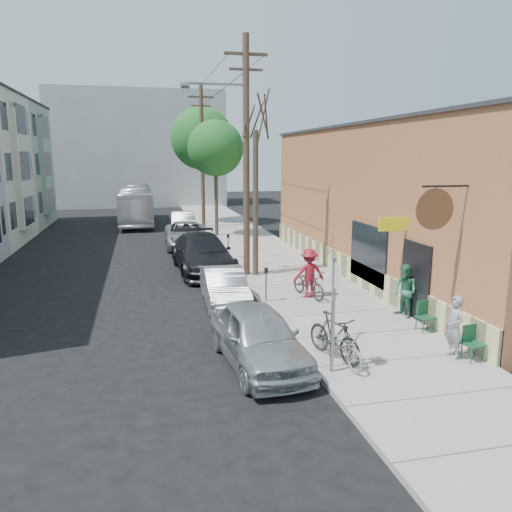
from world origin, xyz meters
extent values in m
plane|color=black|center=(0.00, 0.00, 0.00)|extent=(120.00, 120.00, 0.00)
cube|color=#9F9A93|center=(4.25, 11.00, 0.07)|extent=(4.50, 58.00, 0.15)
cube|color=#A7633E|center=(9.00, 5.00, 3.25)|extent=(5.00, 20.00, 6.50)
cube|color=#2B2B2D|center=(9.00, 5.00, 6.55)|extent=(5.20, 20.20, 0.12)
cube|color=#E4DF8E|center=(6.48, 5.00, 0.55)|extent=(0.10, 20.00, 1.10)
cube|color=black|center=(6.47, -1.00, 1.30)|extent=(0.10, 1.60, 2.60)
cube|color=black|center=(6.47, 2.50, 1.60)|extent=(0.08, 3.00, 2.20)
cylinder|color=brown|center=(5.55, -3.20, 3.90)|extent=(1.10, 0.06, 1.10)
cube|color=#EAF31C|center=(6.00, -0.20, 3.10)|extent=(1.00, 0.08, 0.45)
cube|color=beige|center=(-9.25, 18.00, 4.50)|extent=(1.10, 3.20, 7.00)
cube|color=#90A087|center=(-12.00, 26.00, 4.50)|extent=(6.00, 8.00, 9.00)
cube|color=#90A087|center=(-9.25, 26.00, 4.50)|extent=(1.10, 3.20, 7.00)
cube|color=#AAA9A5|center=(-2.00, 42.00, 6.00)|extent=(18.00, 8.00, 12.00)
cube|color=slate|center=(2.35, -4.30, 1.55)|extent=(0.07, 0.07, 2.80)
cube|color=silver|center=(2.35, -4.30, 2.55)|extent=(0.02, 0.45, 0.60)
cylinder|color=slate|center=(2.25, 1.81, 0.70)|extent=(0.06, 0.06, 1.10)
cylinder|color=black|center=(2.25, 1.81, 1.30)|extent=(0.14, 0.14, 0.18)
cylinder|color=slate|center=(2.25, 9.74, 0.70)|extent=(0.06, 0.06, 1.10)
cylinder|color=black|center=(2.25, 9.74, 1.30)|extent=(0.14, 0.14, 0.18)
cylinder|color=#503A28|center=(2.45, 6.14, 5.15)|extent=(0.28, 0.28, 10.00)
cube|color=#503A28|center=(2.45, 6.14, 9.35)|extent=(1.80, 0.12, 0.12)
cube|color=#503A28|center=(2.45, 6.14, 8.75)|extent=(1.40, 0.10, 0.10)
cylinder|color=slate|center=(-0.05, 6.14, 8.05)|extent=(0.35, 0.24, 0.24)
cylinder|color=#503A28|center=(2.45, 21.59, 5.15)|extent=(0.28, 0.28, 10.00)
cube|color=#503A28|center=(2.45, 21.59, 9.35)|extent=(1.80, 0.12, 0.12)
cube|color=#503A28|center=(2.45, 21.59, 8.75)|extent=(1.40, 0.10, 0.10)
cylinder|color=#44392C|center=(2.80, 5.90, 3.24)|extent=(0.24, 0.24, 6.19)
cylinder|color=#44392C|center=(2.80, 17.41, 2.80)|extent=(0.24, 0.24, 5.29)
sphere|color=#236525|center=(2.80, 17.41, 5.77)|extent=(3.58, 3.58, 3.58)
cylinder|color=#44392C|center=(2.80, 24.33, 3.19)|extent=(0.24, 0.24, 6.07)
sphere|color=#236525|center=(2.80, 24.33, 6.60)|extent=(4.79, 4.79, 4.79)
imported|color=gray|center=(5.71, -4.20, 0.98)|extent=(0.40, 0.60, 1.66)
imported|color=#2F7654|center=(6.18, -0.88, 1.01)|extent=(0.84, 0.97, 1.73)
imported|color=maroon|center=(3.93, 2.03, 1.06)|extent=(1.20, 0.72, 1.81)
imported|color=black|center=(3.93, 2.03, 0.66)|extent=(1.15, 2.06, 1.03)
imported|color=black|center=(2.71, -3.55, 0.74)|extent=(1.15, 2.04, 1.18)
imported|color=gray|center=(2.77, -3.91, 0.63)|extent=(0.95, 1.91, 0.96)
imported|color=#A9AEB1|center=(0.80, -3.17, 0.75)|extent=(2.20, 4.57, 1.51)
imported|color=#94989B|center=(0.80, 2.13, 0.67)|extent=(1.50, 4.07, 1.33)
imported|color=black|center=(0.68, 7.60, 0.86)|extent=(2.69, 6.02, 1.71)
imported|color=#9EA2A5|center=(0.56, 14.13, 0.74)|extent=(2.56, 5.36, 1.48)
imported|color=#B0AFB8|center=(0.80, 19.55, 0.74)|extent=(1.90, 4.62, 1.49)
imported|color=silver|center=(-2.38, 25.72, 1.48)|extent=(2.53, 10.61, 2.95)
camera|label=1|loc=(-1.95, -14.90, 5.27)|focal=35.00mm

